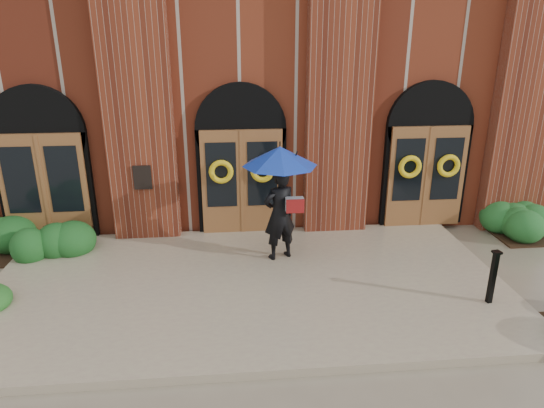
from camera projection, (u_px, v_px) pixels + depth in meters
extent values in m
plane|color=gray|center=(249.00, 293.00, 9.38)|extent=(90.00, 90.00, 0.00)
cube|color=tan|center=(248.00, 285.00, 9.49)|extent=(10.00, 5.30, 0.15)
cube|color=maroon|center=(234.00, 70.00, 16.51)|extent=(16.00, 12.00, 7.00)
cube|color=black|center=(142.00, 177.00, 10.93)|extent=(0.40, 0.05, 0.55)
cube|color=maroon|center=(137.00, 93.00, 10.53)|extent=(1.50, 0.45, 7.00)
cube|color=maroon|center=(340.00, 90.00, 10.93)|extent=(1.50, 0.45, 7.00)
cube|color=maroon|center=(528.00, 88.00, 11.33)|extent=(1.50, 0.45, 7.00)
cube|color=brown|center=(45.00, 188.00, 11.04)|extent=(1.90, 0.10, 2.50)
cylinder|color=black|center=(38.00, 132.00, 10.74)|extent=(2.10, 0.22, 2.10)
cube|color=brown|center=(242.00, 182.00, 11.44)|extent=(1.90, 0.10, 2.50)
cylinder|color=black|center=(241.00, 128.00, 11.14)|extent=(2.10, 0.22, 2.10)
cube|color=brown|center=(426.00, 177.00, 11.84)|extent=(1.90, 0.10, 2.50)
cylinder|color=black|center=(429.00, 125.00, 11.54)|extent=(2.10, 0.22, 2.10)
torus|color=yellow|center=(221.00, 172.00, 11.18)|extent=(0.57, 0.13, 0.57)
torus|color=yellow|center=(263.00, 171.00, 11.26)|extent=(0.57, 0.13, 0.57)
torus|color=yellow|center=(410.00, 167.00, 11.58)|extent=(0.57, 0.13, 0.57)
torus|color=yellow|center=(449.00, 166.00, 11.66)|extent=(0.57, 0.13, 0.57)
imported|color=black|center=(280.00, 214.00, 10.16)|extent=(0.85, 0.71, 1.99)
cone|color=#1536A9|center=(280.00, 156.00, 9.74)|extent=(2.00, 2.00, 0.40)
cylinder|color=black|center=(282.00, 182.00, 9.87)|extent=(0.02, 0.02, 0.66)
cube|color=#A8ABAD|center=(295.00, 204.00, 9.95)|extent=(0.41, 0.31, 0.29)
cube|color=maroon|center=(295.00, 206.00, 9.85)|extent=(0.35, 0.16, 0.29)
cube|color=black|center=(493.00, 278.00, 8.60)|extent=(0.10, 0.10, 0.98)
cube|color=black|center=(497.00, 252.00, 8.43)|extent=(0.16, 0.16, 0.04)
ellipsoid|color=#184A1A|center=(12.00, 239.00, 10.84)|extent=(3.01, 1.21, 0.77)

